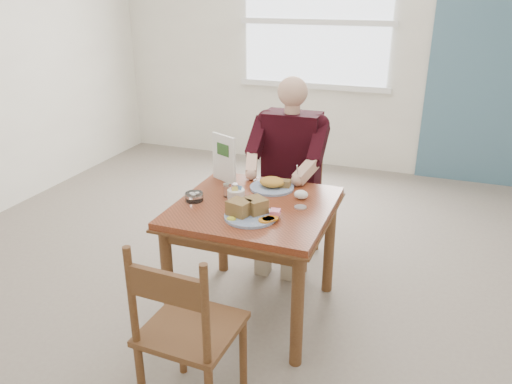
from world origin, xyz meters
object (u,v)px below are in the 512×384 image
at_px(table, 254,221).
at_px(far_plate, 273,184).
at_px(chair_near, 187,332).
at_px(chair_far, 291,197).
at_px(diner, 289,159).
at_px(near_plate, 250,211).

xyz_separation_m(table, far_plate, (0.03, 0.27, 0.14)).
relative_size(table, chair_near, 0.97).
bearing_deg(table, far_plate, 84.32).
distance_m(chair_far, diner, 0.34).
distance_m(chair_far, near_plate, 1.02).
height_order(chair_near, near_plate, chair_near).
relative_size(table, far_plate, 3.02).
distance_m(table, chair_far, 0.81).
bearing_deg(chair_far, near_plate, -87.56).
bearing_deg(far_plate, table, -95.68).
bearing_deg(near_plate, diner, 92.69).
bearing_deg(chair_near, far_plate, 88.92).
relative_size(diner, far_plate, 4.55).
relative_size(table, near_plate, 2.39).
height_order(chair_near, far_plate, chair_near).
bearing_deg(table, diner, 90.00).
relative_size(chair_far, near_plate, 2.47).
bearing_deg(diner, chair_far, 90.01).
xyz_separation_m(chair_near, far_plate, (0.02, 1.17, 0.30)).
distance_m(table, far_plate, 0.31).
xyz_separation_m(table, chair_far, (0.00, 0.80, -0.16)).
height_order(near_plate, far_plate, near_plate).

